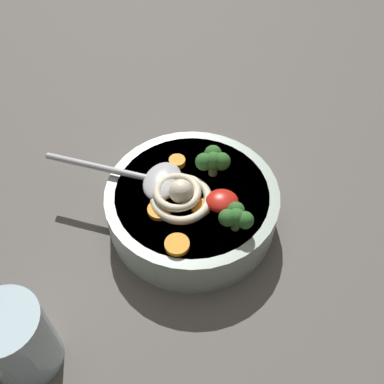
{
  "coord_description": "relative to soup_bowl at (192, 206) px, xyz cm",
  "views": [
    {
      "loc": [
        -2.83,
        35.7,
        49.7
      ],
      "look_at": [
        -2.5,
        2.95,
        9.53
      ],
      "focal_mm": 41.29,
      "sensor_mm": 36.0,
      "label": 1
    }
  ],
  "objects": [
    {
      "name": "table_slab",
      "position": [
        2.5,
        -2.95,
        -4.85
      ],
      "size": [
        113.06,
        113.06,
        4.12
      ],
      "primitive_type": "cube",
      "color": "#5B5651",
      "rests_on": "ground"
    },
    {
      "name": "soup_bowl",
      "position": [
        0.0,
        0.0,
        0.0
      ],
      "size": [
        20.71,
        20.71,
        5.41
      ],
      "color": "#9EB2A3",
      "rests_on": "table_slab"
    },
    {
      "name": "noodle_pile",
      "position": [
        1.34,
        1.3,
        3.61
      ],
      "size": [
        7.91,
        7.76,
        3.18
      ],
      "color": "beige",
      "rests_on": "soup_bowl"
    },
    {
      "name": "soup_spoon",
      "position": [
        4.83,
        -1.36,
        3.41
      ],
      "size": [
        17.48,
        7.92,
        1.6
      ],
      "rotation": [
        0.0,
        0.0,
        6.01
      ],
      "color": "#B7B7BC",
      "rests_on": "soup_bowl"
    },
    {
      "name": "chili_sauce_dollop",
      "position": [
        -3.43,
        1.97,
        3.45
      ],
      "size": [
        3.71,
        3.34,
        1.67
      ],
      "primitive_type": "ellipsoid",
      "color": "red",
      "rests_on": "soup_bowl"
    },
    {
      "name": "broccoli_floret_right",
      "position": [
        -2.45,
        -3.29,
        4.7
      ],
      "size": [
        4.21,
        3.62,
        3.33
      ],
      "color": "#7A9E60",
      "rests_on": "soup_bowl"
    },
    {
      "name": "broccoli_floret_center",
      "position": [
        -4.78,
        4.89,
        4.49
      ],
      "size": [
        3.79,
        3.26,
        3.0
      ],
      "color": "#7A9E60",
      "rests_on": "soup_bowl"
    },
    {
      "name": "carrot_slice_extra_a",
      "position": [
        1.52,
        7.5,
        2.92
      ],
      "size": [
        2.7,
        2.7,
        0.61
      ],
      "primitive_type": "cylinder",
      "color": "orange",
      "rests_on": "soup_bowl"
    },
    {
      "name": "carrot_slice_left",
      "position": [
        -1.05,
        2.4,
        2.82
      ],
      "size": [
        2.32,
        2.32,
        0.41
      ],
      "primitive_type": "cylinder",
      "color": "orange",
      "rests_on": "soup_bowl"
    },
    {
      "name": "carrot_slice_extra_b",
      "position": [
        1.89,
        -4.54,
        2.99
      ],
      "size": [
        2.05,
        2.05,
        0.74
      ],
      "primitive_type": "cylinder",
      "color": "orange",
      "rests_on": "soup_bowl"
    },
    {
      "name": "carrot_slice_front",
      "position": [
        3.66,
        2.89,
        2.9
      ],
      "size": [
        2.71,
        2.71,
        0.56
      ],
      "primitive_type": "cylinder",
      "color": "orange",
      "rests_on": "soup_bowl"
    },
    {
      "name": "drinking_glass",
      "position": [
        16.28,
        17.56,
        1.89
      ],
      "size": [
        6.77,
        6.77,
        9.36
      ],
      "primitive_type": "cylinder",
      "color": "silver",
      "rests_on": "table_slab"
    }
  ]
}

